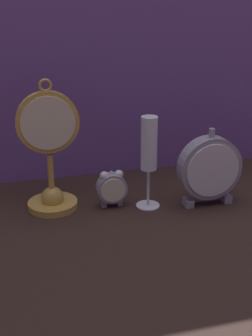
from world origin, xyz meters
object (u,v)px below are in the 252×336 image
object	(u,v)px
alarm_clock_twin_bell	(112,187)
mantel_clock_silver	(210,168)
pocket_watch_on_stand	(50,161)
champagne_flute	(149,151)

from	to	relation	value
alarm_clock_twin_bell	mantel_clock_silver	xyz separation A→B (m)	(0.23, -0.05, 0.04)
pocket_watch_on_stand	mantel_clock_silver	xyz separation A→B (m)	(0.37, -0.08, -0.03)
alarm_clock_twin_bell	pocket_watch_on_stand	bearing A→B (deg)	167.99
alarm_clock_twin_bell	champagne_flute	distance (m)	0.13
mantel_clock_silver	champagne_flute	distance (m)	0.15
pocket_watch_on_stand	alarm_clock_twin_bell	xyz separation A→B (m)	(0.14, -0.03, -0.07)
mantel_clock_silver	champagne_flute	bearing A→B (deg)	169.67
pocket_watch_on_stand	champagne_flute	bearing A→B (deg)	-12.93
pocket_watch_on_stand	champagne_flute	xyz separation A→B (m)	(0.22, -0.05, 0.02)
pocket_watch_on_stand	alarm_clock_twin_bell	bearing A→B (deg)	-12.01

